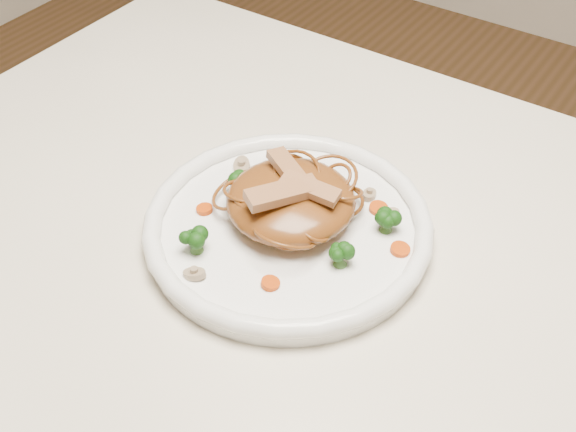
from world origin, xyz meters
The scene contains 19 objects.
table centered at (0.00, 0.00, 0.65)m, with size 1.20×0.80×0.75m.
plate centered at (-0.08, 0.01, 0.76)m, with size 0.30×0.30×0.02m, color white.
noodle_mound centered at (-0.09, 0.02, 0.79)m, with size 0.14×0.14×0.04m, color brown.
chicken_a centered at (-0.07, 0.02, 0.82)m, with size 0.06×0.02×0.01m, color #A97A50.
chicken_b centered at (-0.10, 0.04, 0.82)m, with size 0.06×0.02×0.01m, color #A97A50.
chicken_c centered at (-0.08, 0.00, 0.82)m, with size 0.08×0.02×0.01m, color #A97A50.
broccoli_0 centered at (0.00, 0.06, 0.78)m, with size 0.02×0.02×0.03m, color #16460E, non-canonical shape.
broccoli_1 centered at (-0.16, 0.03, 0.78)m, with size 0.03×0.03×0.03m, color #16460E, non-canonical shape.
broccoli_2 centered at (-0.14, -0.07, 0.78)m, with size 0.03×0.03×0.03m, color #16460E, non-canonical shape.
broccoli_3 centered at (-0.01, -0.01, 0.78)m, with size 0.03×0.03×0.03m, color #16460E, non-canonical shape.
carrot_0 centered at (-0.02, 0.08, 0.77)m, with size 0.02×0.02×0.01m, color #B32F06.
carrot_1 centered at (-0.17, -0.02, 0.77)m, with size 0.02×0.02×0.01m, color #B32F06.
carrot_2 centered at (0.03, 0.04, 0.77)m, with size 0.02×0.02×0.01m, color #B32F06.
carrot_3 centered at (-0.13, 0.09, 0.77)m, with size 0.02×0.02×0.01m, color #B32F06.
carrot_4 centered at (-0.05, -0.07, 0.77)m, with size 0.02×0.02×0.01m, color #B32F06.
mushroom_0 centered at (-0.12, -0.10, 0.77)m, with size 0.02×0.02×0.01m, color tan.
mushroom_1 centered at (0.00, 0.08, 0.77)m, with size 0.03×0.03×0.01m, color tan.
mushroom_2 centered at (-0.18, 0.06, 0.77)m, with size 0.03×0.03×0.01m, color tan.
mushroom_3 centered at (-0.04, 0.10, 0.77)m, with size 0.02×0.02×0.01m, color tan.
Camera 1 is at (0.24, -0.46, 1.30)m, focal length 46.27 mm.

